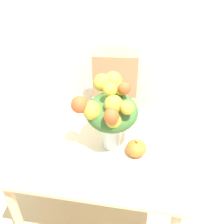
{
  "coord_description": "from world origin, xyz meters",
  "views": [
    {
      "loc": [
        0.31,
        -1.36,
        2.25
      ],
      "look_at": [
        0.07,
        0.01,
        1.05
      ],
      "focal_mm": 50.0,
      "sensor_mm": 36.0,
      "label": 1
    }
  ],
  "objects": [
    {
      "name": "dining_table",
      "position": [
        0.0,
        0.0,
        0.65
      ],
      "size": [
        1.14,
        0.84,
        0.77
      ],
      "color": "beige",
      "rests_on": "ground_plane"
    },
    {
      "name": "flower_vase",
      "position": [
        0.06,
        0.01,
        1.07
      ],
      "size": [
        0.38,
        0.43,
        0.5
      ],
      "color": "silver",
      "rests_on": "dining_table"
    },
    {
      "name": "ground_plane",
      "position": [
        0.0,
        0.0,
        0.0
      ],
      "size": [
        12.0,
        12.0,
        0.0
      ],
      "primitive_type": "plane",
      "color": "tan"
    },
    {
      "name": "dining_chair_near_window",
      "position": [
        -0.04,
        0.78,
        0.48
      ],
      "size": [
        0.47,
        0.47,
        0.9
      ],
      "rotation": [
        0.0,
        0.0,
        0.12
      ],
      "color": "#9E7A56",
      "rests_on": "ground_plane"
    },
    {
      "name": "pumpkin",
      "position": [
        0.23,
        -0.03,
        0.82
      ],
      "size": [
        0.13,
        0.13,
        0.12
      ],
      "color": "orange",
      "rests_on": "dining_table"
    }
  ]
}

